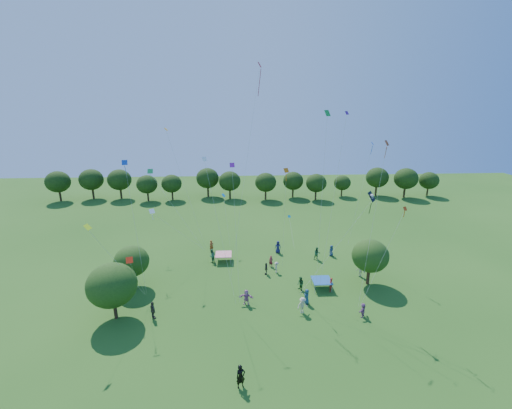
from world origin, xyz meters
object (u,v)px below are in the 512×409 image
Objects in this scene: near_tree_west at (112,285)px; tent_red_stripe at (224,254)px; near_tree_north at (132,261)px; tent_blue at (322,280)px; man_in_black at (241,377)px; near_tree_east at (370,256)px; pirate_kite at (370,199)px; red_high_kite at (254,111)px.

tent_red_stripe is (10.45, 12.39, -2.73)m from near_tree_west.
tent_blue is at bearing -4.13° from near_tree_north.
near_tree_west reaches higher than man_in_black.
man_in_black reaches higher than tent_blue.
near_tree_east is 9.52m from pirate_kite.
man_in_black is at bearing -124.34° from tent_blue.
man_in_black is at bearing -36.96° from near_tree_west.
near_tree_west is 16.01m from man_in_black.
tent_red_stripe is 1.00× the size of tent_blue.
near_tree_north is 12.29m from tent_red_stripe.
man_in_black is at bearing -51.40° from near_tree_north.
pirate_kite is 16.10m from red_high_kite.
tent_red_stripe is 21.98m from man_in_black.
near_tree_west is 0.25× the size of red_high_kite.
red_high_kite is (-7.73, 4.83, 19.05)m from tent_blue.
near_tree_west is 16.44m from tent_red_stripe.
tent_blue is (-5.83, -0.74, -2.66)m from near_tree_east.
near_tree_east is at bearing 59.64° from pirate_kite.
pirate_kite reaches higher than tent_red_stripe.
pirate_kite reaches higher than near_tree_west.
tent_blue is 21.12m from red_high_kite.
tent_red_stripe is 19.70m from red_high_kite.
pirate_kite reaches higher than tent_blue.
near_tree_north is at bearing -167.43° from red_high_kite.
tent_blue is 0.09× the size of red_high_kite.
red_high_kite is (14.52, 9.46, 16.32)m from near_tree_west.
tent_blue is at bearing -31.97° from red_high_kite.
tent_red_stripe is 21.76m from pirate_kite.
pirate_kite is at bearing 2.66° from near_tree_west.
pirate_kite is at bearing -45.52° from tent_blue.
man_in_black is at bearing -84.39° from tent_red_stripe.
tent_red_stripe is (10.40, 6.16, -2.26)m from near_tree_north.
tent_red_stripe is at bearing 73.31° from man_in_black.
near_tree_west is 2.71× the size of tent_red_stripe.
near_tree_north is at bearing 178.24° from near_tree_east.
near_tree_west is 23.80m from red_high_kite.
near_tree_north is 2.32× the size of tent_red_stripe.
pirate_kite is (-2.45, -4.18, 8.19)m from near_tree_east.
near_tree_west reaches higher than near_tree_east.
pirate_kite is at bearing -36.43° from tent_red_stripe.
tent_blue is at bearing -172.79° from near_tree_east.
red_high_kite reaches higher than tent_blue.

